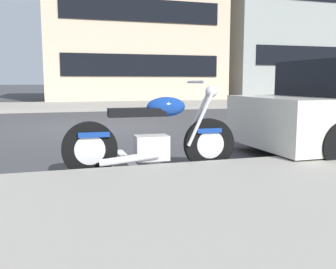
{
  "coord_description": "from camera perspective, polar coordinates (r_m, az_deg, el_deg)",
  "views": [
    {
      "loc": [
        -1.0,
        -9.3,
        1.11
      ],
      "look_at": [
        0.35,
        -4.87,
        0.46
      ],
      "focal_mm": 40.58,
      "sensor_mm": 36.0,
      "label": 1
    }
  ],
  "objects": [
    {
      "name": "ground_plane",
      "position": [
        9.41,
        -10.73,
        1.08
      ],
      "size": [
        260.0,
        260.0,
        0.0
      ],
      "primitive_type": "plane",
      "color": "#3D3D3F"
    },
    {
      "name": "sidewalk_far_curb",
      "position": [
        21.22,
        20.93,
        4.65
      ],
      "size": [
        120.0,
        5.0,
        0.14
      ],
      "primitive_type": "cube",
      "color": "gray",
      "rests_on": "ground"
    },
    {
      "name": "parking_stall_stripe",
      "position": [
        5.16,
        -5.4,
        -4.4
      ],
      "size": [
        0.12,
        2.2,
        0.01
      ],
      "primitive_type": "cube",
      "color": "silver",
      "rests_on": "ground"
    },
    {
      "name": "parked_motorcycle",
      "position": [
        4.61,
        -2.19,
        -0.46
      ],
      "size": [
        2.13,
        0.62,
        1.12
      ],
      "rotation": [
        0.0,
        0.0,
        -0.04
      ],
      "color": "black",
      "rests_on": "ground"
    },
    {
      "name": "townhouse_near_left",
      "position": [
        23.91,
        -6.25,
        15.73
      ],
      "size": [
        9.63,
        8.52,
        8.71
      ],
      "color": "beige",
      "rests_on": "ground"
    },
    {
      "name": "townhouse_behind_pole",
      "position": [
        28.48,
        15.79,
        17.27
      ],
      "size": [
        9.7,
        9.51,
        11.71
      ],
      "color": "#939993",
      "rests_on": "ground"
    }
  ]
}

